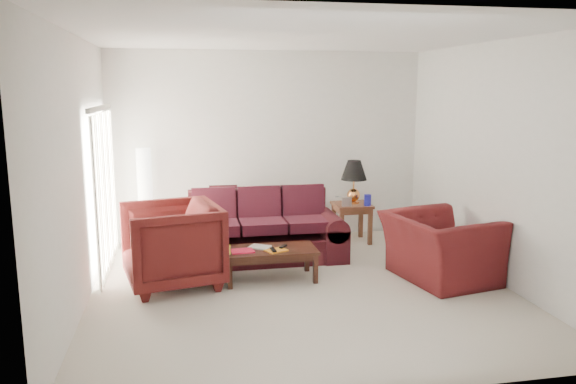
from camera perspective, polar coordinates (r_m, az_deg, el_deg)
The scene contains 19 objects.
floor at distance 6.97m, azimuth 1.34°, elevation -9.79°, with size 5.00×5.00×0.00m, color #BBB0A0.
blinds at distance 7.87m, azimuth -18.22°, elevation 0.20°, with size 0.10×2.00×2.16m, color silver.
sofa at distance 7.98m, azimuth -2.74°, elevation -3.55°, with size 2.35×1.02×0.96m, color black, non-canonical shape.
throw_pillow at distance 8.65m, azimuth -6.58°, elevation -0.72°, with size 0.43×0.12×0.43m, color black.
end_table at distance 8.99m, azimuth 6.46°, elevation -3.11°, with size 0.57×0.57×0.62m, color #592D1E, non-canonical shape.
table_lamp at distance 8.90m, azimuth 6.70°, elevation 1.02°, with size 0.41×0.41×0.68m, color #E99148, non-canonical shape.
clock at distance 8.70m, azimuth 6.00°, elevation -0.99°, with size 0.14×0.05×0.14m, color #B0AFB4.
blue_canister at distance 8.79m, azimuth 8.09°, elevation -0.82°, with size 0.11×0.11×0.17m, color #161690.
picture_frame at distance 9.08m, azimuth 5.36°, elevation -0.46°, with size 0.13×0.02×0.16m, color silver.
floor_lamp at distance 8.76m, azimuth -14.30°, elevation -0.61°, with size 0.25×0.25×1.55m, color white, non-canonical shape.
armchair_left at distance 7.08m, azimuth -11.73°, elevation -5.27°, with size 1.11×1.14×1.04m, color #400F0E.
armchair_right at distance 7.43m, azimuth 15.15°, elevation -5.48°, with size 1.29×1.13×0.84m, color #420F10.
coffee_table at distance 7.23m, azimuth -1.82°, elevation -7.33°, with size 1.17×0.59×0.41m, color black, non-canonical shape.
magazine_red at distance 7.06m, azimuth -4.66°, elevation -5.99°, with size 0.28×0.21×0.02m, color red.
magazine_white at distance 7.22m, azimuth -2.89°, elevation -5.59°, with size 0.26×0.19×0.01m, color silver.
magazine_orange at distance 7.06m, azimuth -1.21°, elevation -5.95°, with size 0.25×0.19×0.01m, color orange.
remote_a at distance 7.02m, azimuth -1.51°, elevation -5.89°, with size 0.05×0.17×0.02m, color black.
remote_b at distance 7.17m, azimuth -0.50°, elevation -5.54°, with size 0.05×0.15×0.02m, color black.
yellow_glass at distance 6.95m, azimuth -6.12°, elevation -5.84°, with size 0.07×0.07×0.12m, color #C6D52F.
Camera 1 is at (-1.39, -6.39, 2.42)m, focal length 35.00 mm.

